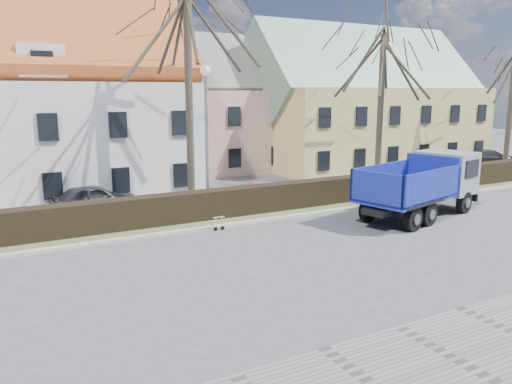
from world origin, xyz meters
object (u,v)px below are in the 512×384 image
parked_car_a (94,198)px  parked_car_b (490,158)px  cart_frame (214,223)px  streetlight (207,141)px  dump_truck (417,186)px

parked_car_a → parked_car_b: size_ratio=0.89×
parked_car_b → cart_frame: bearing=128.2°
streetlight → parked_car_b: 25.85m
parked_car_a → parked_car_b: (30.05, 0.95, -0.03)m
streetlight → parked_car_a: 6.20m
streetlight → cart_frame: 4.32m
streetlight → cart_frame: size_ratio=9.58×
cart_frame → parked_car_b: parked_car_b is taller
streetlight → cart_frame: (-0.90, -2.81, -3.16)m
cart_frame → parked_car_b: 27.14m
streetlight → parked_car_a: (-4.66, 2.98, -2.80)m
parked_car_b → streetlight: bearing=122.6°
dump_truck → cart_frame: (-9.07, 2.31, -1.14)m
streetlight → parked_car_b: size_ratio=1.54×
dump_truck → cart_frame: size_ratio=10.13×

